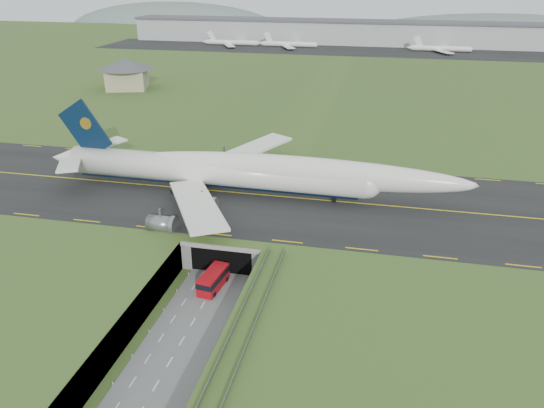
# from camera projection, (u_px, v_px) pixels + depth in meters

# --- Properties ---
(ground) EXTENTS (900.00, 900.00, 0.00)m
(ground) POSITION_uv_depth(u_px,v_px,m) (208.00, 296.00, 94.78)
(ground) COLOR #324F1F
(ground) RESTS_ON ground
(airfield_deck) EXTENTS (800.00, 800.00, 6.00)m
(airfield_deck) POSITION_uv_depth(u_px,v_px,m) (208.00, 282.00, 93.55)
(airfield_deck) COLOR gray
(airfield_deck) RESTS_ON ground
(trench_road) EXTENTS (12.00, 75.00, 0.20)m
(trench_road) POSITION_uv_depth(u_px,v_px,m) (194.00, 321.00, 88.05)
(trench_road) COLOR slate
(trench_road) RESTS_ON ground
(taxiway) EXTENTS (800.00, 44.00, 0.18)m
(taxiway) POSITION_uv_depth(u_px,v_px,m) (253.00, 194.00, 121.71)
(taxiway) COLOR black
(taxiway) RESTS_ON airfield_deck
(tunnel_portal) EXTENTS (17.00, 22.30, 6.00)m
(tunnel_portal) POSITION_uv_depth(u_px,v_px,m) (234.00, 237.00, 108.32)
(tunnel_portal) COLOR gray
(tunnel_portal) RESTS_ON ground
(guideway) EXTENTS (3.00, 53.00, 7.05)m
(guideway) POSITION_uv_depth(u_px,v_px,m) (238.00, 350.00, 73.42)
(guideway) COLOR #A8A8A3
(guideway) RESTS_ON ground
(jumbo_jet) EXTENTS (99.09, 62.99, 20.84)m
(jumbo_jet) POSITION_uv_depth(u_px,v_px,m) (243.00, 172.00, 119.45)
(jumbo_jet) COLOR white
(jumbo_jet) RESTS_ON ground
(shuttle_tram) EXTENTS (4.07, 8.45, 3.30)m
(shuttle_tram) POSITION_uv_depth(u_px,v_px,m) (213.00, 280.00, 96.43)
(shuttle_tram) COLOR #AD0B13
(shuttle_tram) RESTS_ON ground
(service_building) EXTENTS (28.84, 28.84, 12.65)m
(service_building) POSITION_uv_depth(u_px,v_px,m) (126.00, 71.00, 224.78)
(service_building) COLOR tan
(service_building) RESTS_ON ground
(cargo_terminal) EXTENTS (320.00, 67.00, 15.60)m
(cargo_terminal) POSITION_uv_depth(u_px,v_px,m) (350.00, 32.00, 356.03)
(cargo_terminal) COLOR #B2B2B2
(cargo_terminal) RESTS_ON ground
(distant_hills) EXTENTS (700.00, 91.00, 60.00)m
(distant_hills) POSITION_uv_depth(u_px,v_px,m) (435.00, 39.00, 467.16)
(distant_hills) COLOR slate
(distant_hills) RESTS_ON ground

